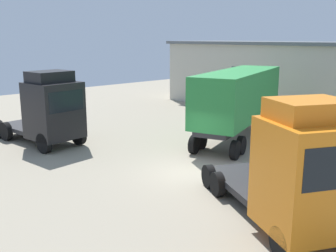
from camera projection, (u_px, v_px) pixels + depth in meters
ground_plane at (190, 172)px, 17.59m from camera, size 60.00×60.00×0.00m
tractor_unit_orange at (299, 173)px, 11.62m from camera, size 6.92×5.23×4.24m
container_trailer_green at (239, 97)px, 22.70m from camera, size 5.43×9.63×4.05m
tractor_unit_black at (49, 111)px, 21.60m from camera, size 6.29×3.12×4.16m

